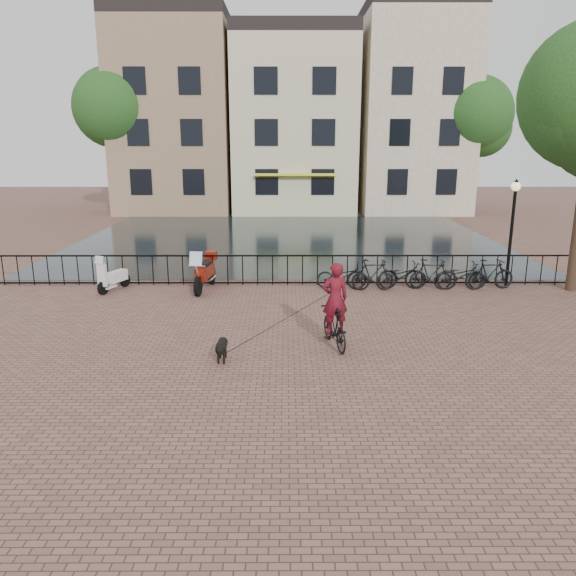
{
  "coord_description": "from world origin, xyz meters",
  "views": [
    {
      "loc": [
        -0.04,
        -10.27,
        4.68
      ],
      "look_at": [
        0.0,
        3.0,
        1.2
      ],
      "focal_mm": 35.0,
      "sensor_mm": 36.0,
      "label": 1
    }
  ],
  "objects_px": {
    "lamp_post": "(513,216)",
    "scooter": "(113,271)",
    "motorcycle": "(205,268)",
    "dog": "(222,349)",
    "cyclist": "(335,310)"
  },
  "relations": [
    {
      "from": "motorcycle",
      "to": "dog",
      "type": "bearing_deg",
      "value": -70.5
    },
    {
      "from": "lamp_post",
      "to": "scooter",
      "type": "height_order",
      "value": "lamp_post"
    },
    {
      "from": "scooter",
      "to": "motorcycle",
      "type": "bearing_deg",
      "value": 24.03
    },
    {
      "from": "dog",
      "to": "motorcycle",
      "type": "distance_m",
      "value": 6.23
    },
    {
      "from": "lamp_post",
      "to": "scooter",
      "type": "xyz_separation_m",
      "value": [
        -12.8,
        -0.31,
        -1.74
      ]
    },
    {
      "from": "motorcycle",
      "to": "scooter",
      "type": "xyz_separation_m",
      "value": [
        -2.92,
        -0.08,
        -0.09
      ]
    },
    {
      "from": "cyclist",
      "to": "dog",
      "type": "xyz_separation_m",
      "value": [
        -2.54,
        -0.87,
        -0.62
      ]
    },
    {
      "from": "cyclist",
      "to": "lamp_post",
      "type": "bearing_deg",
      "value": -151.09
    },
    {
      "from": "cyclist",
      "to": "scooter",
      "type": "distance_m",
      "value": 8.43
    },
    {
      "from": "dog",
      "to": "motorcycle",
      "type": "bearing_deg",
      "value": 100.93
    },
    {
      "from": "lamp_post",
      "to": "scooter",
      "type": "distance_m",
      "value": 12.92
    },
    {
      "from": "cyclist",
      "to": "dog",
      "type": "height_order",
      "value": "cyclist"
    },
    {
      "from": "motorcycle",
      "to": "scooter",
      "type": "relative_size",
      "value": 1.47
    },
    {
      "from": "dog",
      "to": "cyclist",
      "type": "bearing_deg",
      "value": 18.6
    },
    {
      "from": "lamp_post",
      "to": "motorcycle",
      "type": "height_order",
      "value": "lamp_post"
    }
  ]
}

